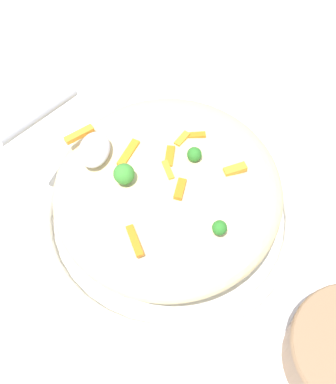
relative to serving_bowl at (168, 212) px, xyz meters
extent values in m
plane|color=silver|center=(0.00, 0.00, -0.02)|extent=(2.40, 2.40, 0.00)
cylinder|color=white|center=(0.00, 0.00, -0.01)|extent=(0.34, 0.34, 0.02)
torus|color=white|center=(0.00, 0.00, 0.01)|extent=(0.37, 0.37, 0.02)
torus|color=black|center=(0.00, 0.00, 0.01)|extent=(0.36, 0.36, 0.00)
ellipsoid|color=beige|center=(0.00, 0.00, 0.06)|extent=(0.31, 0.30, 0.09)
cube|color=orange|center=(0.00, 0.00, 0.11)|extent=(0.03, 0.02, 0.01)
cube|color=orange|center=(-0.02, 0.00, 0.11)|extent=(0.03, 0.01, 0.01)
cube|color=orange|center=(-0.06, 0.03, 0.10)|extent=(0.01, 0.03, 0.01)
cube|color=orange|center=(-0.05, -0.12, 0.10)|extent=(0.03, 0.04, 0.01)
cube|color=orange|center=(-0.05, 0.01, 0.11)|extent=(0.03, 0.02, 0.01)
cube|color=orange|center=(0.10, -0.03, 0.10)|extent=(0.04, 0.03, 0.01)
cube|color=orange|center=(-0.02, -0.05, 0.10)|extent=(0.04, 0.02, 0.01)
cube|color=orange|center=(0.03, 0.02, 0.11)|extent=(0.03, 0.01, 0.01)
cube|color=orange|center=(-0.01, 0.08, 0.10)|extent=(0.02, 0.03, 0.01)
cylinder|color=#296820|center=(-0.02, 0.03, 0.10)|extent=(0.01, 0.01, 0.01)
sphere|color=#2D7A28|center=(-0.02, 0.03, 0.11)|extent=(0.02, 0.02, 0.02)
cylinder|color=#377928|center=(0.02, -0.05, 0.11)|extent=(0.01, 0.01, 0.01)
sphere|color=#3D8E33|center=(0.02, -0.05, 0.12)|extent=(0.03, 0.03, 0.03)
cylinder|color=#296820|center=(0.08, 0.07, 0.10)|extent=(0.01, 0.01, 0.00)
sphere|color=#2D7A28|center=(0.08, 0.07, 0.11)|extent=(0.02, 0.02, 0.02)
ellipsoid|color=#B7B7BC|center=(-0.02, -0.10, 0.11)|extent=(0.06, 0.04, 0.02)
cylinder|color=#B7B7BC|center=(-0.04, -0.17, 0.14)|extent=(0.15, 0.06, 0.07)
camera|label=1|loc=(0.34, 0.03, 0.61)|focal=45.70mm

